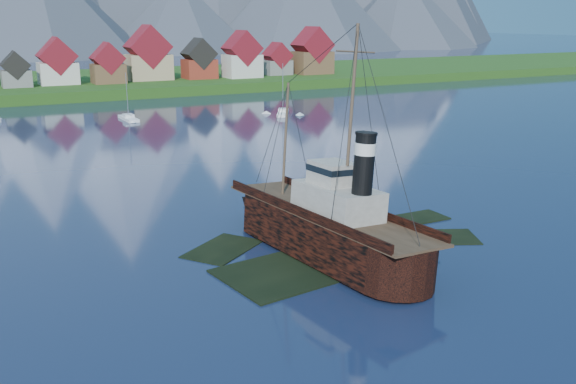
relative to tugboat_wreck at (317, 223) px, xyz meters
name	(u,v)px	position (x,y,z in m)	size (l,w,h in m)	color
ground	(331,253)	(0.85, -1.27, -2.91)	(1400.00, 1400.00, 0.00)	#15203C
shoal	(335,247)	(2.63, 0.88, -3.26)	(31.71, 21.24, 1.14)	black
shore_bank	(59,89)	(0.85, 168.73, -2.91)	(600.00, 80.00, 3.20)	#204814
seawall	(80,102)	(0.85, 130.73, -2.91)	(600.00, 2.50, 2.00)	#3F3D38
tugboat_wreck	(317,223)	(0.00, 0.00, 0.00)	(6.78, 29.21, 23.14)	black
sailboat_d	(283,114)	(39.15, 83.61, -2.62)	(6.71, 9.11, 12.59)	white
sailboat_e	(129,119)	(4.53, 92.62, -2.67)	(2.62, 9.56, 11.03)	white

